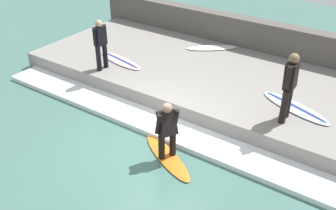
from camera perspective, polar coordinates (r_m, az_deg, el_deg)
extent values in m
plane|color=#426B60|center=(9.47, -2.69, -5.64)|extent=(28.00, 28.00, 0.00)
cube|color=gray|center=(11.78, 7.15, 3.45)|extent=(4.40, 11.69, 0.52)
cube|color=#544F49|center=(13.63, 12.23, 9.07)|extent=(0.50, 12.27, 1.46)
cube|color=white|center=(9.89, -0.28, -3.37)|extent=(0.94, 11.11, 0.13)
ellipsoid|color=orange|center=(9.02, -0.12, -7.52)|extent=(1.30, 1.91, 0.06)
cylinder|color=black|center=(8.86, 0.69, -5.55)|extent=(0.15, 0.15, 0.61)
cylinder|color=black|center=(8.76, -0.94, -6.05)|extent=(0.15, 0.15, 0.61)
cube|color=black|center=(8.48, -0.13, -2.60)|extent=(0.51, 0.52, 0.60)
sphere|color=#A87A5B|center=(8.27, -0.13, -0.42)|extent=(0.21, 0.21, 0.21)
cylinder|color=black|center=(8.54, 1.12, -2.06)|extent=(0.11, 0.18, 0.51)
cylinder|color=black|center=(8.38, -1.40, -2.78)|extent=(0.11, 0.18, 0.51)
cylinder|color=black|center=(11.95, -9.11, 7.12)|extent=(0.15, 0.15, 0.76)
cylinder|color=black|center=(11.78, -10.04, 6.67)|extent=(0.15, 0.15, 0.76)
cube|color=black|center=(11.62, -9.85, 9.85)|extent=(0.36, 0.23, 0.55)
sphere|color=tan|center=(11.50, -10.01, 11.57)|extent=(0.21, 0.21, 0.21)
cylinder|color=black|center=(11.74, -9.15, 10.31)|extent=(0.10, 0.11, 0.48)
cylinder|color=black|center=(11.48, -10.59, 9.69)|extent=(0.10, 0.11, 0.48)
ellipsoid|color=beige|center=(12.41, -6.92, 6.43)|extent=(0.84, 1.90, 0.06)
ellipsoid|color=navy|center=(12.40, -6.93, 6.56)|extent=(0.42, 1.67, 0.01)
cylinder|color=black|center=(9.72, 17.00, 0.58)|extent=(0.16, 0.16, 0.86)
cylinder|color=black|center=(9.46, 16.50, -0.23)|extent=(0.16, 0.16, 0.86)
cube|color=black|center=(9.25, 17.43, 4.11)|extent=(0.42, 0.28, 0.63)
sphere|color=#846047|center=(9.08, 17.84, 6.46)|extent=(0.24, 0.24, 0.24)
cylinder|color=black|center=(9.44, 17.83, 4.84)|extent=(0.12, 0.12, 0.55)
cylinder|color=black|center=(9.03, 17.09, 3.77)|extent=(0.12, 0.12, 0.55)
ellipsoid|color=silver|center=(10.31, 17.96, -0.34)|extent=(1.17, 2.05, 0.06)
ellipsoid|color=navy|center=(10.30, 17.99, -0.19)|extent=(0.70, 1.75, 0.01)
ellipsoid|color=white|center=(13.36, 6.37, 8.27)|extent=(1.45, 1.60, 0.06)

